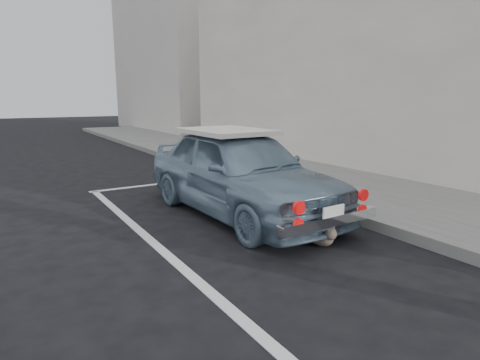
% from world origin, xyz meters
% --- Properties ---
extents(ground, '(80.00, 80.00, 0.00)m').
position_xyz_m(ground, '(0.00, 0.00, 0.00)').
color(ground, black).
rests_on(ground, ground).
extents(sidewalk, '(2.80, 40.00, 0.15)m').
position_xyz_m(sidewalk, '(3.20, 2.00, 0.07)').
color(sidewalk, '#63635E').
rests_on(sidewalk, ground).
extents(shop_building, '(3.50, 18.00, 7.00)m').
position_xyz_m(shop_building, '(6.33, 4.00, 3.49)').
color(shop_building, beige).
rests_on(shop_building, ground).
extents(building_far, '(3.50, 10.00, 8.00)m').
position_xyz_m(building_far, '(6.35, 20.00, 4.00)').
color(building_far, beige).
rests_on(building_far, ground).
extents(pline_front, '(3.00, 0.12, 0.01)m').
position_xyz_m(pline_front, '(0.50, 6.50, 0.00)').
color(pline_front, silver).
rests_on(pline_front, ground).
extents(pline_side, '(0.12, 7.00, 0.01)m').
position_xyz_m(pline_side, '(-0.90, 3.00, 0.00)').
color(pline_side, silver).
rests_on(pline_side, ground).
extents(retro_coupe, '(1.69, 3.96, 1.33)m').
position_xyz_m(retro_coupe, '(0.70, 3.77, 0.67)').
color(retro_coupe, '#718CA0').
rests_on(retro_coupe, ground).
extents(cat, '(0.26, 0.56, 0.30)m').
position_xyz_m(cat, '(0.82, 2.05, 0.14)').
color(cat, '#68584F').
rests_on(cat, ground).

